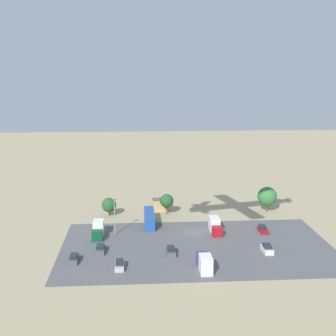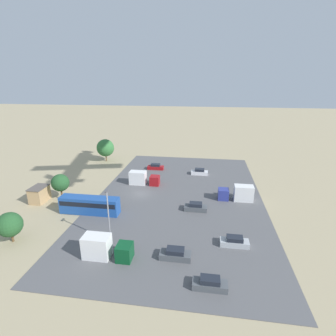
# 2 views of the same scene
# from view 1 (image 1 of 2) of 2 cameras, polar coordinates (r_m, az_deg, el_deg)

# --- Properties ---
(ground_plane) EXTENTS (400.00, 400.00, 0.00)m
(ground_plane) POSITION_cam_1_polar(r_m,az_deg,el_deg) (113.75, 2.96, -7.99)
(ground_plane) COLOR tan
(parking_lot_surface) EXTENTS (60.11, 35.56, 0.08)m
(parking_lot_surface) POSITION_cam_1_polar(r_m,az_deg,el_deg) (105.47, 3.55, -9.58)
(parking_lot_surface) COLOR #565659
(parking_lot_surface) RESTS_ON ground
(shed_building) EXTENTS (4.30, 2.94, 3.27)m
(shed_building) POSITION_cam_1_polar(r_m,az_deg,el_deg) (131.79, -0.98, -4.47)
(shed_building) COLOR tan
(shed_building) RESTS_ON ground
(bus) EXTENTS (2.50, 11.44, 3.27)m
(bus) POSITION_cam_1_polar(r_m,az_deg,el_deg) (119.42, -2.28, -6.10)
(bus) COLOR #1E4C9E
(bus) RESTS_ON ground
(parked_car_0) EXTENTS (1.77, 4.42, 1.57)m
(parked_car_0) POSITION_cam_1_polar(r_m,az_deg,el_deg) (94.85, -5.92, -11.67)
(parked_car_0) COLOR #ADB2B7
(parked_car_0) RESTS_ON ground
(parked_car_1) EXTENTS (1.90, 4.47, 1.65)m
(parked_car_1) POSITION_cam_1_polar(r_m,az_deg,el_deg) (104.51, 11.98, -9.60)
(parked_car_1) COLOR silver
(parked_car_1) RESTS_ON ground
(parked_car_2) EXTENTS (1.86, 4.53, 1.64)m
(parked_car_2) POSITION_cam_1_polar(r_m,az_deg,el_deg) (103.15, -8.24, -9.75)
(parked_car_2) COLOR #4C5156
(parked_car_2) RESTS_ON ground
(parked_car_3) EXTENTS (1.70, 4.35, 1.56)m
(parked_car_3) POSITION_cam_1_polar(r_m,az_deg,el_deg) (99.15, -11.40, -10.79)
(parked_car_3) COLOR #4C5156
(parked_car_3) RESTS_ON ground
(parked_car_4) EXTENTS (1.78, 4.57, 1.66)m
(parked_car_4) POSITION_cam_1_polar(r_m,az_deg,el_deg) (116.55, 11.46, -7.33)
(parked_car_4) COLOR maroon
(parked_car_4) RESTS_ON ground
(parked_car_5) EXTENTS (1.85, 4.42, 1.64)m
(parked_car_5) POSITION_cam_1_polar(r_m,az_deg,el_deg) (101.04, 0.36, -10.09)
(parked_car_5) COLOR #4C5156
(parked_car_5) RESTS_ON ground
(parked_truck_0) EXTENTS (2.36, 7.31, 3.23)m
(parked_truck_0) POSITION_cam_1_polar(r_m,az_deg,el_deg) (114.78, 5.76, -7.03)
(parked_truck_0) COLOR maroon
(parked_truck_0) RESTS_ON ground
(parked_truck_1) EXTENTS (2.31, 7.28, 3.34)m
(parked_truck_1) POSITION_cam_1_polar(r_m,az_deg,el_deg) (93.42, 4.51, -11.44)
(parked_truck_1) COLOR navy
(parked_truck_1) RESTS_ON ground
(parked_truck_2) EXTENTS (2.44, 7.12, 3.43)m
(parked_truck_2) POSITION_cam_1_polar(r_m,az_deg,el_deg) (112.40, -8.51, -7.46)
(parked_truck_2) COLOR #0C4723
(parked_truck_2) RESTS_ON ground
(tree_near_shed) EXTENTS (3.72, 3.72, 5.71)m
(tree_near_shed) POSITION_cam_1_polar(r_m,az_deg,el_deg) (127.32, -0.16, -4.02)
(tree_near_shed) COLOR brown
(tree_near_shed) RESTS_ON ground
(tree_apron_mid) EXTENTS (5.37, 5.37, 7.00)m
(tree_apron_mid) POSITION_cam_1_polar(r_m,az_deg,el_deg) (132.75, 12.00, -3.42)
(tree_apron_mid) COLOR brown
(tree_apron_mid) RESTS_ON ground
(tree_apron_far) EXTENTS (3.91, 3.91, 5.02)m
(tree_apron_far) POSITION_cam_1_polar(r_m,az_deg,el_deg) (127.22, -7.22, -4.49)
(tree_apron_far) COLOR brown
(tree_apron_far) RESTS_ON ground
(light_pole_lot_centre) EXTENTS (0.90, 0.28, 8.81)m
(light_pole_lot_centre) POSITION_cam_1_polar(r_m,az_deg,el_deg) (111.75, -6.54, -5.76)
(light_pole_lot_centre) COLOR gray
(light_pole_lot_centre) RESTS_ON ground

